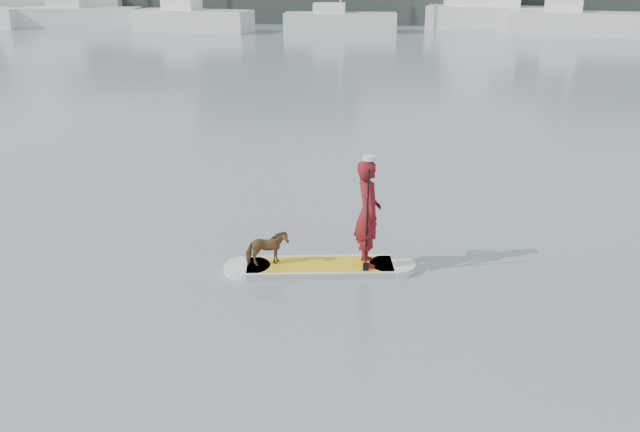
# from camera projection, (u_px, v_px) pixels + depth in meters

# --- Properties ---
(ground) EXTENTS (140.00, 140.00, 0.00)m
(ground) POSITION_uv_depth(u_px,v_px,m) (290.00, 394.00, 8.81)
(ground) COLOR slate
(ground) RESTS_ON ground
(paddleboard) EXTENTS (3.27, 1.18, 0.12)m
(paddleboard) POSITION_uv_depth(u_px,v_px,m) (320.00, 267.00, 12.24)
(paddleboard) COLOR gold
(paddleboard) RESTS_ON ground
(paddler) EXTENTS (0.59, 0.76, 1.84)m
(paddler) POSITION_uv_depth(u_px,v_px,m) (368.00, 213.00, 11.93)
(paddler) COLOR maroon
(paddler) RESTS_ON paddleboard
(white_cap) EXTENTS (0.22, 0.22, 0.07)m
(white_cap) POSITION_uv_depth(u_px,v_px,m) (369.00, 158.00, 11.60)
(white_cap) COLOR silver
(white_cap) RESTS_ON paddler
(dog) EXTENTS (0.78, 0.60, 0.60)m
(dog) POSITION_uv_depth(u_px,v_px,m) (267.00, 249.00, 12.09)
(dog) COLOR brown
(dog) RESTS_ON paddleboard
(paddle) EXTENTS (0.10, 0.30, 2.00)m
(paddle) POSITION_uv_depth(u_px,v_px,m) (367.00, 233.00, 11.73)
(paddle) COLOR black
(paddle) RESTS_ON ground
(sailboat_b) EXTENTS (9.10, 3.63, 13.17)m
(sailboat_b) POSITION_uv_depth(u_px,v_px,m) (79.00, 15.00, 53.79)
(sailboat_b) COLOR silver
(sailboat_b) RESTS_ON ground
(sailboat_c) EXTENTS (8.66, 4.06, 11.95)m
(sailboat_c) POSITION_uv_depth(u_px,v_px,m) (192.00, 19.00, 50.78)
(sailboat_c) COLOR silver
(sailboat_c) RESTS_ON ground
(sailboat_d) EXTENTS (8.03, 2.88, 11.66)m
(sailboat_d) POSITION_uv_depth(u_px,v_px,m) (339.00, 20.00, 50.48)
(sailboat_d) COLOR silver
(sailboat_d) RESTS_ON ground
(sailboat_e) EXTENTS (9.15, 4.38, 12.73)m
(sailboat_e) POSITION_uv_depth(u_px,v_px,m) (574.00, 21.00, 48.49)
(sailboat_e) COLOR silver
(sailboat_e) RESTS_ON ground
(motor_yacht_a) EXTENTS (10.27, 4.50, 5.96)m
(motor_yacht_a) POSITION_uv_depth(u_px,v_px,m) (490.00, 5.00, 52.44)
(motor_yacht_a) COLOR silver
(motor_yacht_a) RESTS_ON ground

